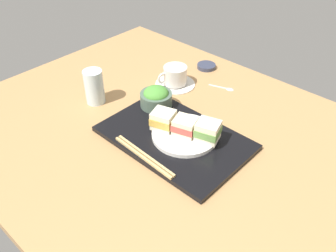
# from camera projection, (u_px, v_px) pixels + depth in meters

# --- Properties ---
(ground_plane) EXTENTS (1.40, 1.00, 0.03)m
(ground_plane) POSITION_uv_depth(u_px,v_px,m) (181.00, 144.00, 1.06)
(ground_plane) COLOR tan
(serving_tray) EXTENTS (0.42, 0.27, 0.01)m
(serving_tray) POSITION_uv_depth(u_px,v_px,m) (175.00, 138.00, 1.05)
(serving_tray) COLOR black
(serving_tray) RESTS_ON ground_plane
(sandwich_plate) EXTENTS (0.19, 0.19, 0.01)m
(sandwich_plate) POSITION_uv_depth(u_px,v_px,m) (185.00, 135.00, 1.04)
(sandwich_plate) COLOR white
(sandwich_plate) RESTS_ON serving_tray
(sandwich_near) EXTENTS (0.08, 0.08, 0.05)m
(sandwich_near) POSITION_uv_depth(u_px,v_px,m) (163.00, 120.00, 1.04)
(sandwich_near) COLOR #EFE5C1
(sandwich_near) RESTS_ON sandwich_plate
(sandwich_middle) EXTENTS (0.08, 0.07, 0.05)m
(sandwich_middle) POSITION_uv_depth(u_px,v_px,m) (185.00, 126.00, 1.03)
(sandwich_middle) COLOR beige
(sandwich_middle) RESTS_ON sandwich_plate
(sandwich_far) EXTENTS (0.08, 0.08, 0.06)m
(sandwich_far) POSITION_uv_depth(u_px,v_px,m) (208.00, 131.00, 1.00)
(sandwich_far) COLOR #EFE5C1
(sandwich_far) RESTS_ON sandwich_plate
(salad_bowl) EXTENTS (0.10, 0.10, 0.07)m
(salad_bowl) POSITION_uv_depth(u_px,v_px,m) (156.00, 97.00, 1.15)
(salad_bowl) COLOR #4C6051
(salad_bowl) RESTS_ON serving_tray
(chopsticks_pair) EXTENTS (0.22, 0.03, 0.01)m
(chopsticks_pair) POSITION_uv_depth(u_px,v_px,m) (144.00, 156.00, 0.98)
(chopsticks_pair) COLOR tan
(chopsticks_pair) RESTS_ON serving_tray
(coffee_cup) EXTENTS (0.14, 0.14, 0.07)m
(coffee_cup) POSITION_uv_depth(u_px,v_px,m) (175.00, 77.00, 1.28)
(coffee_cup) COLOR silver
(coffee_cup) RESTS_ON ground_plane
(drinking_glass) EXTENTS (0.06, 0.06, 0.12)m
(drinking_glass) POSITION_uv_depth(u_px,v_px,m) (94.00, 87.00, 1.18)
(drinking_glass) COLOR silver
(drinking_glass) RESTS_ON ground_plane
(small_sauce_dish) EXTENTS (0.07, 0.07, 0.01)m
(small_sauce_dish) POSITION_uv_depth(u_px,v_px,m) (206.00, 66.00, 1.39)
(small_sauce_dish) COLOR #33384C
(small_sauce_dish) RESTS_ON ground_plane
(teaspoon) EXTENTS (0.09, 0.04, 0.01)m
(teaspoon) POSITION_uv_depth(u_px,v_px,m) (227.00, 88.00, 1.28)
(teaspoon) COLOR silver
(teaspoon) RESTS_ON ground_plane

